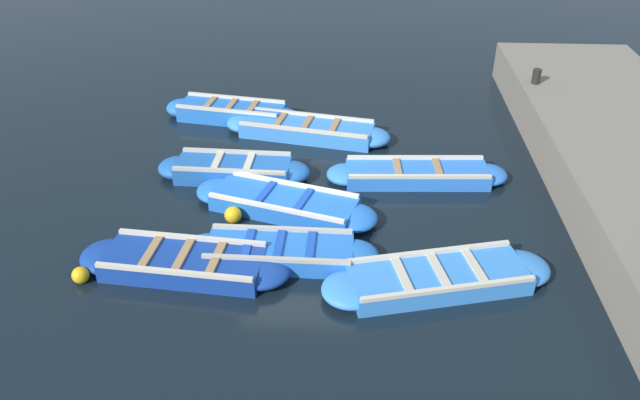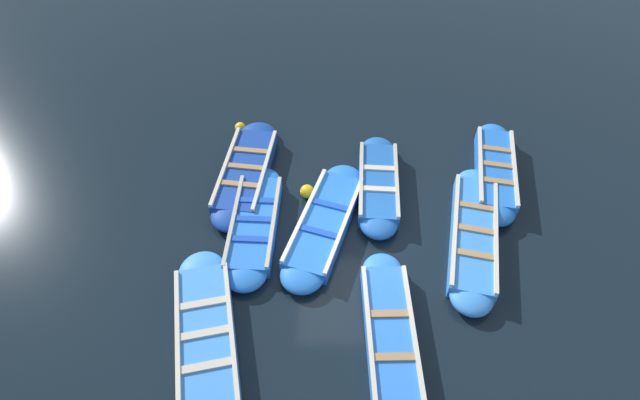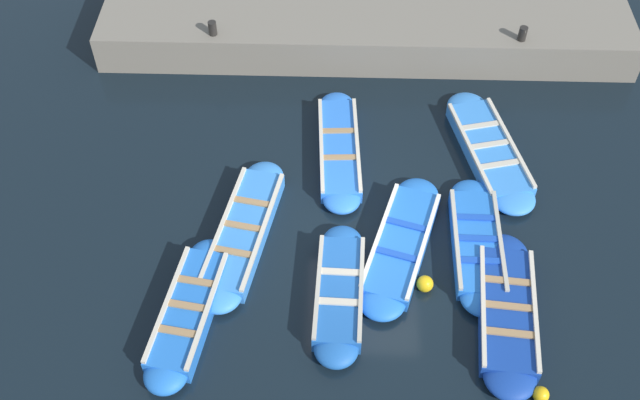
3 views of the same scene
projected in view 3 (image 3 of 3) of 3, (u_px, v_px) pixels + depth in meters
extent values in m
plane|color=black|center=(367.00, 238.00, 15.15)|extent=(120.00, 120.00, 0.00)
cube|color=blue|center=(339.00, 149.00, 16.59)|extent=(2.96, 1.01, 0.30)
ellipsoid|color=blue|center=(337.00, 105.00, 17.55)|extent=(0.86, 0.84, 0.30)
ellipsoid|color=blue|center=(342.00, 199.00, 15.64)|extent=(0.86, 0.84, 0.30)
cube|color=beige|center=(321.00, 144.00, 16.44)|extent=(2.87, 0.22, 0.07)
cube|color=beige|center=(357.00, 143.00, 16.45)|extent=(2.87, 0.22, 0.07)
cube|color=#9E7A51|center=(339.00, 131.00, 16.73)|extent=(0.18, 0.77, 0.04)
cube|color=#9E7A51|center=(340.00, 157.00, 16.19)|extent=(0.18, 0.77, 0.04)
cube|color=blue|center=(401.00, 245.00, 14.84)|extent=(2.93, 1.73, 0.32)
ellipsoid|color=blue|center=(417.00, 195.00, 15.70)|extent=(1.15, 1.13, 0.32)
ellipsoid|color=blue|center=(382.00, 301.00, 13.98)|extent=(1.15, 1.13, 0.32)
cube|color=silver|center=(380.00, 233.00, 14.78)|extent=(2.62, 0.86, 0.07)
cube|color=silver|center=(424.00, 245.00, 14.60)|extent=(2.62, 0.86, 0.07)
cube|color=#1947B7|center=(406.00, 225.00, 14.95)|extent=(0.38, 0.86, 0.04)
cube|color=#1947B7|center=(396.00, 254.00, 14.46)|extent=(0.38, 0.86, 0.04)
cube|color=#3884E0|center=(244.00, 232.00, 15.04)|extent=(3.20, 1.48, 0.34)
ellipsoid|color=#3884E0|center=(264.00, 177.00, 16.02)|extent=(1.01, 0.98, 0.34)
ellipsoid|color=#3884E0|center=(220.00, 295.00, 14.05)|extent=(1.01, 0.98, 0.34)
cube|color=beige|center=(223.00, 222.00, 14.94)|extent=(2.98, 0.65, 0.07)
cube|color=beige|center=(263.00, 229.00, 14.82)|extent=(2.98, 0.65, 0.07)
cube|color=#9E7A51|center=(252.00, 202.00, 15.31)|extent=(0.29, 0.81, 0.04)
cube|color=#9E7A51|center=(243.00, 226.00, 14.89)|extent=(0.29, 0.81, 0.04)
cube|color=#9E7A51|center=(233.00, 252.00, 14.47)|extent=(0.29, 0.81, 0.04)
cube|color=#3884E0|center=(489.00, 150.00, 16.58)|extent=(3.05, 1.67, 0.30)
ellipsoid|color=#3884E0|center=(467.00, 107.00, 17.50)|extent=(1.16, 1.14, 0.30)
ellipsoid|color=#3884E0|center=(513.00, 198.00, 15.65)|extent=(1.16, 1.14, 0.30)
cube|color=beige|center=(470.00, 147.00, 16.37)|extent=(2.77, 0.74, 0.07)
cube|color=beige|center=(510.00, 141.00, 16.50)|extent=(2.77, 0.74, 0.07)
cube|color=beige|center=(481.00, 126.00, 16.84)|extent=(0.35, 0.91, 0.04)
cube|color=beige|center=(490.00, 144.00, 16.45)|extent=(0.35, 0.91, 0.04)
cube|color=beige|center=(500.00, 164.00, 16.06)|extent=(0.35, 0.91, 0.04)
cube|color=blue|center=(477.00, 244.00, 14.86)|extent=(2.54, 0.99, 0.31)
ellipsoid|color=blue|center=(471.00, 196.00, 15.68)|extent=(0.91, 0.88, 0.31)
ellipsoid|color=blue|center=(483.00, 297.00, 14.03)|extent=(0.91, 0.88, 0.31)
cube|color=#B2AD9E|center=(456.00, 237.00, 14.73)|extent=(2.47, 0.13, 0.07)
cube|color=#B2AD9E|center=(500.00, 239.00, 14.70)|extent=(2.47, 0.13, 0.07)
cube|color=#1947B7|center=(476.00, 218.00, 15.08)|extent=(0.16, 0.83, 0.04)
cube|color=#1947B7|center=(478.00, 239.00, 14.73)|extent=(0.16, 0.83, 0.04)
cube|color=#1947B7|center=(481.00, 261.00, 14.37)|extent=(0.16, 0.83, 0.04)
cube|color=blue|center=(189.00, 312.00, 13.78)|extent=(2.68, 1.26, 0.38)
ellipsoid|color=blue|center=(209.00, 257.00, 14.61)|extent=(0.92, 0.90, 0.38)
ellipsoid|color=blue|center=(166.00, 374.00, 12.95)|extent=(0.92, 0.90, 0.38)
cube|color=beige|center=(167.00, 302.00, 13.66)|extent=(2.51, 0.49, 0.07)
cube|color=beige|center=(207.00, 309.00, 13.56)|extent=(2.51, 0.49, 0.07)
cube|color=#9E7A51|center=(196.00, 281.00, 13.97)|extent=(0.26, 0.76, 0.04)
cube|color=#9E7A51|center=(187.00, 306.00, 13.62)|extent=(0.26, 0.76, 0.04)
cube|color=#9E7A51|center=(178.00, 331.00, 13.27)|extent=(0.26, 0.76, 0.04)
cube|color=navy|center=(507.00, 312.00, 13.82)|extent=(2.75, 1.27, 0.32)
ellipsoid|color=navy|center=(504.00, 254.00, 14.69)|extent=(1.05, 1.02, 0.32)
ellipsoid|color=navy|center=(510.00, 377.00, 12.96)|extent=(1.05, 1.02, 0.32)
cube|color=beige|center=(483.00, 303.00, 13.71)|extent=(2.61, 0.33, 0.07)
cube|color=beige|center=(535.00, 308.00, 13.63)|extent=(2.61, 0.33, 0.07)
cube|color=#9E7A51|center=(508.00, 281.00, 14.05)|extent=(0.23, 0.90, 0.04)
cube|color=#9E7A51|center=(509.00, 306.00, 13.68)|extent=(0.23, 0.90, 0.04)
cube|color=#9E7A51|center=(510.00, 333.00, 13.32)|extent=(0.23, 0.90, 0.04)
cube|color=#1E59AD|center=(339.00, 293.00, 14.07)|extent=(2.39, 0.97, 0.36)
ellipsoid|color=#1E59AD|center=(342.00, 243.00, 14.84)|extent=(0.87, 0.84, 0.36)
ellipsoid|color=#1E59AD|center=(336.00, 348.00, 13.30)|extent=(0.87, 0.84, 0.36)
cube|color=#B2AD9E|center=(318.00, 285.00, 13.93)|extent=(2.32, 0.16, 0.07)
cube|color=#B2AD9E|center=(361.00, 287.00, 13.89)|extent=(2.32, 0.16, 0.07)
cube|color=beige|center=(340.00, 272.00, 14.14)|extent=(0.17, 0.78, 0.04)
cube|color=beige|center=(339.00, 302.00, 13.70)|extent=(0.17, 0.78, 0.04)
cube|color=slate|center=(365.00, 18.00, 19.22)|extent=(3.55, 13.23, 0.97)
cylinder|color=black|center=(523.00, 34.00, 17.72)|extent=(0.20, 0.20, 0.35)
cylinder|color=black|center=(213.00, 28.00, 17.86)|extent=(0.20, 0.20, 0.35)
sphere|color=#EAB214|center=(425.00, 284.00, 14.23)|extent=(0.32, 0.32, 0.32)
sphere|color=#EAB214|center=(541.00, 394.00, 12.76)|extent=(0.28, 0.28, 0.28)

